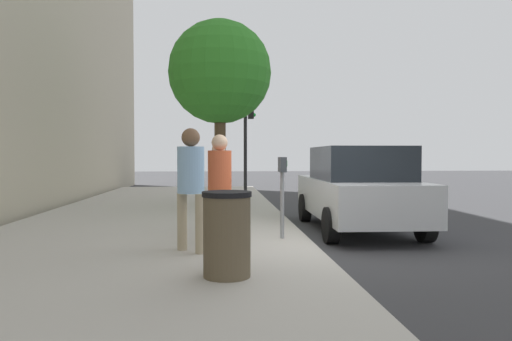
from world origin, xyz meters
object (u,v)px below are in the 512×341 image
Objects in this scene: parking_meter at (282,180)px; street_tree at (220,73)px; pedestrian_bystander at (191,178)px; parked_sedan_near at (358,188)px; parking_officer at (219,181)px; trash_bin at (227,234)px; traffic_signal at (248,128)px; pedestrian_at_meter at (220,179)px.

street_tree is (5.30, 1.07, 2.76)m from parking_meter.
pedestrian_bystander is 0.42× the size of parked_sedan_near.
street_tree is (4.64, -0.03, 2.81)m from parking_officer.
trash_bin is at bearing 145.57° from parked_sedan_near.
parking_meter is 8.92m from traffic_signal.
pedestrian_at_meter is at bearing 13.43° from pedestrian_bystander.
pedestrian_bystander is at bearing 128.27° from parked_sedan_near.
pedestrian_bystander reaches higher than pedestrian_at_meter.
pedestrian_bystander is at bearing 124.15° from parking_meter.
pedestrian_bystander reaches higher than parking_meter.
pedestrian_at_meter reaches higher than parked_sedan_near.
pedestrian_bystander is at bearing 176.05° from street_tree.
parking_meter is at bearing -168.57° from street_tree.
parking_officer is at bearing 58.96° from parking_meter.
parking_officer is at bearing 73.18° from pedestrian_at_meter.
parking_officer reaches higher than trash_bin.
traffic_signal is at bearing 111.92° from parking_officer.
street_tree is (3.70, 2.89, 3.03)m from parked_sedan_near.
parking_meter is 1.40× the size of trash_bin.
parked_sedan_near is at bearing -142.08° from street_tree.
traffic_signal is (8.81, 0.06, 1.41)m from parking_meter.
traffic_signal is at bearing 0.39° from parking_meter.
parked_sedan_near is 4.39× the size of trash_bin.
pedestrian_bystander is 0.35× the size of street_tree.
trash_bin is at bearing -116.46° from pedestrian_bystander.
traffic_signal reaches higher than parking_meter.
parking_officer is 0.32× the size of street_tree.
parking_officer is 3.20m from trash_bin.
parking_meter is 1.82m from pedestrian_bystander.
traffic_signal is at bearing -4.74° from trash_bin.
pedestrian_at_meter is 0.34× the size of street_tree.
pedestrian_at_meter is at bearing 106.08° from parking_meter.
pedestrian_at_meter is 6.24m from street_tree.
traffic_signal reaches higher than parked_sedan_near.
traffic_signal is (8.14, -1.04, 1.46)m from parking_officer.
parking_officer is at bearing 30.88° from pedestrian_bystander.
trash_bin is at bearing 158.28° from parking_meter.
pedestrian_bystander is 6.88m from street_tree.
parking_officer is 0.38× the size of parked_sedan_near.
traffic_signal is at bearing 14.57° from parked_sedan_near.
street_tree reaches higher than pedestrian_bystander.
traffic_signal is 11.51m from trash_bin.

